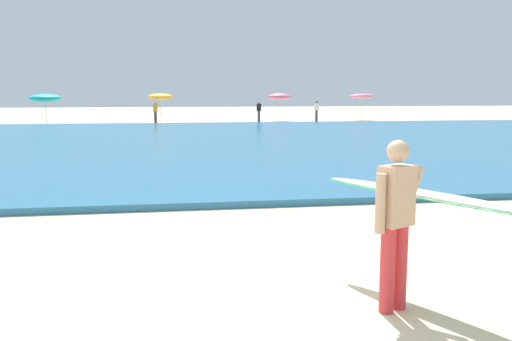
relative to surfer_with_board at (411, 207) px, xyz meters
The scene contains 10 objects.
ground_plane 2.04m from the surfer_with_board, 168.87° to the left, with size 160.00×160.00×0.00m, color beige.
sea 19.08m from the surfer_with_board, 95.20° to the left, with size 120.00×28.00×0.14m, color teal.
surfer_with_board is the anchor object (origin of this frame).
beach_umbrella_0 36.62m from the surfer_with_board, 107.29° to the left, with size 2.21×2.21×2.10m.
beach_umbrella_1 35.77m from the surfer_with_board, 94.78° to the left, with size 1.83×1.85×2.19m.
beach_umbrella_2 37.16m from the surfer_with_board, 80.59° to the left, with size 1.79×1.80×2.16m.
beach_umbrella_3 38.95m from the surfer_with_board, 70.84° to the left, with size 1.99×2.00×2.13m.
beachgoer_near_row_left 35.36m from the surfer_with_board, 95.45° to the left, with size 0.32×0.20×1.58m.
beachgoer_near_row_mid 35.48m from the surfer_with_board, 83.13° to the left, with size 0.32×0.20×1.58m.
beachgoer_near_row_right 36.90m from the surfer_with_board, 76.13° to the left, with size 0.32×0.20×1.58m.
Camera 1 is at (-0.68, -5.44, 2.18)m, focal length 38.28 mm.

